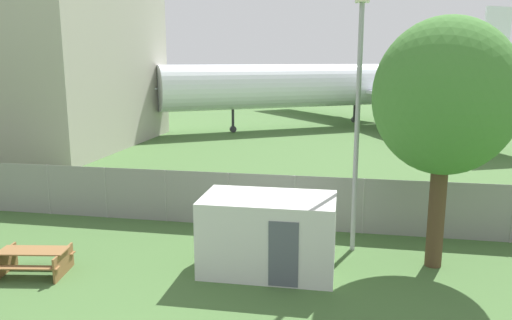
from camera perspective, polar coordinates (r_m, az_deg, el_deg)
The scene contains 6 objects.
perimeter_fence at distance 19.27m, azimuth -3.18°, elevation -4.48°, with size 56.07×0.07×2.08m.
airplane at distance 49.07m, azimuth 11.39°, elevation 8.38°, with size 40.72×34.05×11.72m.
portable_cabin at distance 15.19m, azimuth 1.44°, elevation -8.45°, with size 3.99×2.34×2.31m.
picnic_bench_near_cabin at distance 16.55m, azimuth -24.06°, elevation -10.26°, with size 2.18×1.70×0.76m.
tree_near_hangar at distance 15.67m, azimuth 20.80°, elevation 6.68°, with size 4.20×4.20×7.57m.
light_mast at distance 16.32m, azimuth 11.61°, elevation 6.85°, with size 0.44×0.44×8.40m.
Camera 1 is at (4.49, -7.35, 6.32)m, focal length 35.00 mm.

